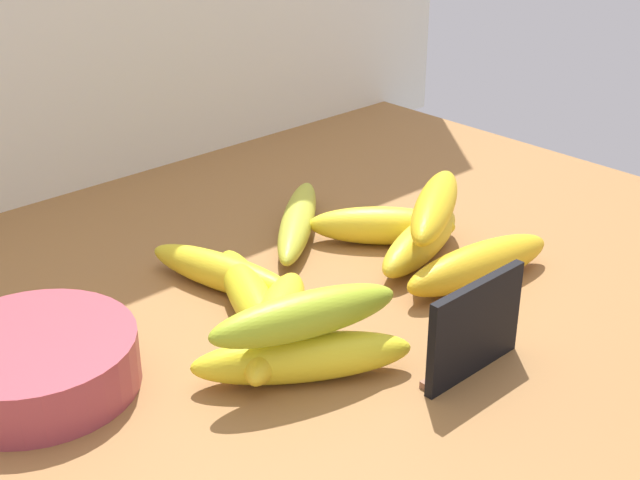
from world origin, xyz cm
name	(u,v)px	position (x,y,z in cm)	size (l,w,h in cm)	color
counter_top	(278,318)	(0.00, 0.00, 1.50)	(110.00, 76.00, 3.00)	olive
chalkboard_sign	(474,331)	(4.53, -19.41, 6.86)	(11.00, 1.80, 8.40)	black
fruit_bowl	(36,363)	(-22.73, 2.98, 5.24)	(16.38, 16.38, 4.49)	#A3404B
banana_0	(479,264)	(17.03, -10.33, 5.11)	(17.84, 4.22, 4.22)	gold
banana_1	(276,324)	(-4.74, -5.40, 5.09)	(17.58, 4.19, 4.19)	yellow
banana_2	(224,273)	(-1.86, 5.71, 4.80)	(17.85, 3.60, 3.60)	gold
banana_3	(298,221)	(11.47, 9.99, 4.72)	(20.57, 3.44, 3.44)	gold
banana_4	(382,226)	(16.79, 2.41, 5.04)	(15.65, 4.09, 4.09)	yellow
banana_5	(421,242)	(16.82, -3.02, 5.00)	(15.90, 4.01, 4.01)	yellow
banana_6	(250,298)	(-3.14, 0.08, 4.84)	(19.19, 3.69, 3.69)	gold
banana_7	(303,358)	(-6.42, -10.71, 5.02)	(18.11, 4.03, 4.03)	yellow
banana_8	(435,206)	(17.96, -3.69, 8.93)	(17.68, 3.85, 3.85)	gold
banana_9	(305,315)	(-6.19, -10.75, 8.92)	(16.19, 3.78, 3.78)	#9FB826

